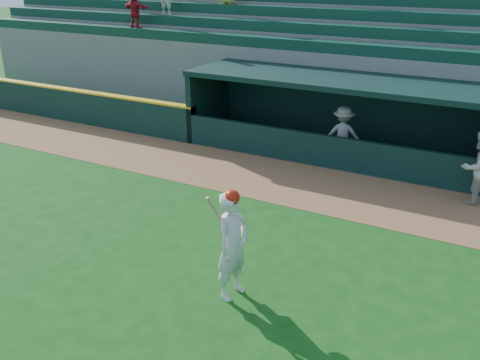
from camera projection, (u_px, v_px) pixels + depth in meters
The scene contains 9 objects.
ground at pixel (202, 266), 10.77m from camera, with size 120.00×120.00×0.00m, color #124411.
warning_track at pixel (298, 184), 14.74m from camera, with size 40.00×3.00×0.01m, color brown.
field_wall_left at pixel (32, 99), 21.35m from camera, with size 15.50×0.30×1.20m, color black.
wall_stripe_left at pixel (30, 84), 21.11m from camera, with size 15.50×0.32×0.06m, color gold.
dugout_player_front at pixel (478, 168), 13.27m from camera, with size 0.92×0.71×1.89m, color #A9A9A4.
dugout_player_inside at pixel (343, 135), 16.08m from camera, with size 1.12×0.64×1.73m, color #979792.
dugout at pixel (339, 111), 16.74m from camera, with size 9.40×2.80×2.46m.
stands at pixel (381, 57), 20.05m from camera, with size 34.50×6.25×7.54m.
batter_at_plate at pixel (232, 244), 9.46m from camera, with size 0.57×0.88×2.11m.
Camera 1 is at (5.19, -7.78, 5.67)m, focal length 40.00 mm.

